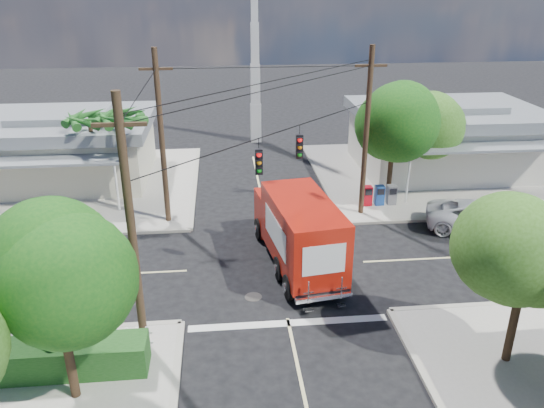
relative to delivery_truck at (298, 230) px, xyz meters
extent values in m
plane|color=black|center=(-0.96, -0.11, -1.70)|extent=(120.00, 120.00, 0.00)
cube|color=#9F9A90|center=(10.04, 10.89, -1.63)|extent=(14.00, 14.00, 0.14)
cube|color=#A19C8E|center=(3.04, 10.89, -1.63)|extent=(0.25, 14.00, 0.14)
cube|color=#A19C8E|center=(10.04, 3.89, -1.63)|extent=(14.00, 0.25, 0.14)
cube|color=#9F9A90|center=(-11.96, 10.89, -1.63)|extent=(14.00, 14.00, 0.14)
cube|color=#A19C8E|center=(-4.96, 10.89, -1.63)|extent=(0.25, 14.00, 0.14)
cube|color=#A19C8E|center=(-11.96, 3.89, -1.63)|extent=(14.00, 0.25, 0.14)
cube|color=beige|center=(-0.96, 9.89, -1.70)|extent=(0.12, 12.00, 0.01)
cube|color=beige|center=(9.04, -0.11, -1.70)|extent=(12.00, 0.12, 0.01)
cube|color=beige|center=(-10.96, -0.11, -1.70)|extent=(12.00, 0.12, 0.01)
cube|color=silver|center=(-0.96, -4.41, -1.70)|extent=(7.50, 0.40, 0.01)
cube|color=silver|center=(11.54, 11.89, 0.14)|extent=(11.00, 8.00, 3.40)
cube|color=gray|center=(11.54, 11.89, 2.19)|extent=(11.80, 8.80, 0.70)
cube|color=gray|center=(11.54, 11.89, 2.69)|extent=(6.05, 4.40, 0.50)
cube|color=gray|center=(11.54, 6.99, 1.34)|extent=(9.90, 1.80, 0.15)
cylinder|color=silver|center=(7.14, 6.19, -0.11)|extent=(0.12, 0.12, 2.90)
cube|color=beige|center=(-12.96, 12.39, 0.04)|extent=(10.00, 8.00, 3.20)
cube|color=gray|center=(-12.96, 12.39, 1.99)|extent=(10.80, 8.80, 0.70)
cube|color=gray|center=(-12.96, 12.39, 2.49)|extent=(5.50, 4.40, 0.50)
cube|color=gray|center=(-12.96, 7.49, 1.14)|extent=(9.00, 1.80, 0.15)
cylinder|color=silver|center=(-8.96, 6.69, -0.21)|extent=(0.12, 0.12, 2.70)
cube|color=silver|center=(-0.46, 19.89, -0.20)|extent=(0.80, 0.80, 3.00)
cube|color=silver|center=(-0.46, 19.89, 2.80)|extent=(0.70, 0.70, 3.00)
cube|color=silver|center=(-0.46, 19.89, 5.80)|extent=(0.60, 0.60, 3.00)
cube|color=silver|center=(-0.46, 19.89, 8.80)|extent=(0.50, 0.50, 3.00)
cylinder|color=#422D1C|center=(-7.96, -7.61, 0.30)|extent=(0.28, 0.28, 3.71)
sphere|color=#134F14|center=(-7.96, -7.61, 2.62)|extent=(3.71, 3.71, 3.71)
sphere|color=#134F14|center=(-8.36, -7.41, 2.85)|extent=(3.02, 3.02, 3.02)
sphere|color=#134F14|center=(-7.61, -7.91, 2.50)|extent=(3.25, 3.25, 3.25)
cylinder|color=#422D1C|center=(6.24, 6.69, 0.49)|extent=(0.28, 0.28, 4.10)
sphere|color=#134F14|center=(6.24, 6.69, 3.05)|extent=(4.10, 4.10, 4.10)
sphere|color=#134F14|center=(5.84, 6.89, 3.30)|extent=(3.33, 3.33, 3.33)
sphere|color=#134F14|center=(6.59, 6.39, 2.92)|extent=(3.58, 3.58, 3.58)
cylinder|color=#422D1C|center=(8.84, 8.89, 0.23)|extent=(0.28, 0.28, 3.58)
sphere|color=#315E16|center=(8.84, 8.89, 2.47)|extent=(3.58, 3.58, 3.58)
sphere|color=#315E16|center=(8.44, 9.09, 2.70)|extent=(2.91, 2.91, 2.91)
sphere|color=#315E16|center=(9.19, 8.59, 2.36)|extent=(3.14, 3.14, 3.14)
cylinder|color=#422D1C|center=(6.04, -7.31, 0.17)|extent=(0.28, 0.28, 3.46)
sphere|color=#315E16|center=(6.04, -7.31, 2.33)|extent=(3.46, 3.46, 3.46)
sphere|color=#315E16|center=(5.64, -7.11, 2.54)|extent=(2.81, 2.81, 2.81)
sphere|color=#315E16|center=(6.39, -7.61, 2.22)|extent=(3.02, 3.02, 3.02)
cylinder|color=#422D1C|center=(-8.46, 7.39, 0.94)|extent=(0.24, 0.24, 5.00)
cone|color=#226220|center=(-7.56, 7.39, 3.54)|extent=(0.50, 2.06, 0.98)
cone|color=#226220|center=(-7.90, 8.09, 3.54)|extent=(1.92, 1.68, 0.98)
cone|color=#226220|center=(-8.66, 8.26, 3.54)|extent=(2.12, 0.95, 0.98)
cone|color=#226220|center=(-9.27, 7.78, 3.54)|extent=(1.34, 2.07, 0.98)
cone|color=#226220|center=(-9.27, 7.00, 3.54)|extent=(1.34, 2.07, 0.98)
cone|color=#226220|center=(-8.66, 6.51, 3.54)|extent=(2.12, 0.95, 0.98)
cone|color=#226220|center=(-7.90, 6.68, 3.54)|extent=(1.92, 1.68, 0.98)
cylinder|color=#422D1C|center=(-10.46, 8.89, 0.74)|extent=(0.24, 0.24, 4.60)
cone|color=#226220|center=(-9.56, 8.89, 3.14)|extent=(0.50, 2.06, 0.98)
cone|color=#226220|center=(-9.90, 9.59, 3.14)|extent=(1.92, 1.68, 0.98)
cone|color=#226220|center=(-10.66, 9.76, 3.14)|extent=(2.12, 0.95, 0.98)
cone|color=#226220|center=(-11.27, 9.28, 3.14)|extent=(1.34, 2.07, 0.98)
cone|color=#226220|center=(-11.27, 8.50, 3.14)|extent=(1.34, 2.07, 0.98)
cone|color=#226220|center=(-10.66, 8.01, 3.14)|extent=(2.12, 0.95, 0.98)
cone|color=#226220|center=(-9.90, 8.18, 3.14)|extent=(1.92, 1.68, 0.98)
cylinder|color=#473321|center=(-6.16, -5.31, 2.80)|extent=(0.28, 0.28, 9.00)
cube|color=#473321|center=(-6.16, -5.31, 6.30)|extent=(1.60, 0.12, 0.12)
cylinder|color=#473321|center=(4.24, 5.09, 2.80)|extent=(0.28, 0.28, 9.00)
cube|color=#473321|center=(4.24, 5.09, 6.30)|extent=(1.60, 0.12, 0.12)
cylinder|color=#473321|center=(-6.16, 5.09, 2.80)|extent=(0.28, 0.28, 9.00)
cube|color=#473321|center=(-6.16, 5.09, 6.30)|extent=(1.60, 0.12, 0.12)
cylinder|color=black|center=(-0.96, -0.11, 4.50)|extent=(10.43, 10.43, 0.04)
cube|color=black|center=(-1.76, -0.91, 3.55)|extent=(0.30, 0.24, 1.05)
sphere|color=red|center=(-1.76, -1.05, 3.88)|extent=(0.20, 0.20, 0.20)
cube|color=black|center=(0.14, 0.99, 3.55)|extent=(0.30, 0.24, 1.05)
sphere|color=red|center=(0.14, 0.85, 3.88)|extent=(0.20, 0.20, 0.20)
cube|color=silver|center=(-8.76, -5.71, -1.21)|extent=(5.94, 0.05, 0.08)
cube|color=silver|center=(-8.76, -5.71, -0.81)|extent=(5.94, 0.05, 0.08)
cube|color=silver|center=(-5.96, -5.71, -1.06)|extent=(0.09, 0.06, 1.00)
cube|color=#164314|center=(-8.96, -6.51, -1.01)|extent=(6.20, 1.20, 1.10)
cube|color=red|center=(4.84, 6.09, -1.01)|extent=(0.50, 0.50, 1.10)
cube|color=#1A4596|center=(5.54, 6.09, -1.01)|extent=(0.50, 0.50, 1.10)
cube|color=slate|center=(6.24, 6.09, -1.01)|extent=(0.50, 0.50, 1.10)
cube|color=black|center=(-0.02, 0.15, -1.17)|extent=(3.24, 7.70, 0.24)
cube|color=#B71A0C|center=(-0.44, 3.04, -0.41)|extent=(2.50, 1.94, 2.10)
cube|color=black|center=(-0.53, 3.70, -0.03)|extent=(2.02, 0.52, 0.91)
cube|color=silver|center=(-0.56, 3.89, -1.08)|extent=(2.19, 0.43, 0.33)
cube|color=#B71A0C|center=(0.10, -0.70, 0.26)|extent=(3.15, 5.83, 2.77)
cube|color=white|center=(1.30, -0.53, 0.40)|extent=(0.51, 3.41, 1.24)
cube|color=white|center=(-1.10, -0.87, 0.40)|extent=(0.51, 3.41, 1.24)
cube|color=white|center=(0.50, -3.47, 0.40)|extent=(1.71, 0.26, 1.24)
cube|color=silver|center=(0.51, -3.59, -1.17)|extent=(2.31, 0.56, 0.17)
cube|color=silver|center=(-0.13, -3.81, -0.79)|extent=(0.43, 0.12, 0.96)
cube|color=silver|center=(1.20, -3.62, -0.79)|extent=(0.43, 0.12, 0.96)
cylinder|color=black|center=(-1.50, 2.74, -1.17)|extent=(0.45, 1.09, 1.05)
cylinder|color=black|center=(0.67, 3.05, -1.17)|extent=(0.45, 1.09, 1.05)
cylinder|color=black|center=(-0.72, -2.75, -1.17)|extent=(0.45, 1.09, 1.05)
cylinder|color=black|center=(1.46, -2.44, -1.17)|extent=(0.45, 1.09, 1.05)
imported|color=silver|center=(9.80, 2.45, -0.94)|extent=(5.99, 4.21, 1.52)
imported|color=beige|center=(-8.94, -6.49, -0.67)|extent=(0.74, 0.78, 1.78)
camera|label=1|loc=(-3.21, -20.82, 10.23)|focal=35.00mm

